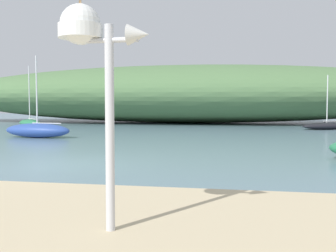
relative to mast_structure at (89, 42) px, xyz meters
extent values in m
plane|color=slate|center=(-3.45, 6.30, -2.69)|extent=(120.00, 120.00, 0.00)
ellipsoid|color=#517547|center=(-3.44, 34.22, 0.16)|extent=(51.83, 14.14, 5.71)
cylinder|color=silver|center=(0.27, 0.00, -1.14)|extent=(0.12, 0.12, 2.71)
cylinder|color=silver|center=(0.27, 0.00, 0.01)|extent=(0.78, 0.07, 0.07)
cylinder|color=white|center=(-0.12, 0.00, 0.14)|extent=(0.58, 0.58, 0.18)
sphere|color=white|center=(-0.12, 0.00, 0.23)|extent=(0.53, 0.53, 0.53)
cone|color=silver|center=(0.66, 0.00, 0.07)|extent=(0.28, 0.27, 0.27)
cylinder|color=orange|center=(-0.11, -0.01, 0.52)|extent=(0.01, 0.01, 0.05)
cylinder|color=orange|center=(-0.14, 0.01, 0.52)|extent=(0.01, 0.01, 0.05)
ellipsoid|color=#2D4C9E|center=(-9.12, 15.29, -2.30)|extent=(4.13, 1.71, 0.80)
cylinder|color=silver|center=(-9.12, 15.29, -0.14)|extent=(0.08, 0.08, 3.99)
cylinder|color=silver|center=(-8.52, 15.22, -1.89)|extent=(1.80, 0.26, 0.06)
ellipsoid|color=black|center=(8.37, 25.55, -2.44)|extent=(4.22, 2.96, 0.51)
cylinder|color=silver|center=(8.37, 25.55, -0.51)|extent=(0.08, 0.08, 3.65)
cylinder|color=silver|center=(8.92, 25.81, -2.09)|extent=(1.67, 0.85, 0.06)
ellipsoid|color=#287A4C|center=(-14.70, 24.31, -2.38)|extent=(3.86, 3.80, 0.62)
cylinder|color=silver|center=(-14.70, 24.31, -0.01)|extent=(0.08, 0.08, 4.50)
cylinder|color=silver|center=(-14.24, 23.86, -2.01)|extent=(1.41, 1.37, 0.06)
camera|label=1|loc=(1.93, -4.92, -0.81)|focal=41.93mm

